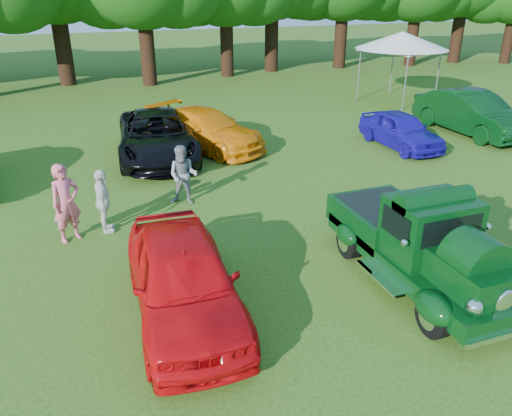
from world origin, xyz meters
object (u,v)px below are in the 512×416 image
object	(u,v)px
back_car_orange	(205,130)
canopy_tent	(402,41)
spectator_pink	(66,203)
spectator_grey	(183,175)
back_car_black	(158,135)
spectator_white	(103,201)
back_car_green	(471,113)
back_car_blue	(401,130)
hero_pickup	(420,244)
red_convertible	(183,278)

from	to	relation	value
back_car_orange	canopy_tent	distance (m)	12.49
spectator_pink	spectator_grey	distance (m)	3.27
back_car_black	spectator_white	xyz separation A→B (m)	(-2.25, -5.36, 0.03)
back_car_green	spectator_pink	distance (m)	16.08
back_car_orange	spectator_white	distance (m)	7.06
back_car_black	back_car_blue	world-z (taller)	back_car_black
spectator_white	hero_pickup	bearing A→B (deg)	-124.20
back_car_blue	spectator_white	world-z (taller)	spectator_white
back_car_black	back_car_orange	distance (m)	1.87
back_car_black	back_car_green	size ratio (longest dim) A/B	1.10
back_car_orange	back_car_green	xyz separation A→B (m)	(10.62, -1.73, 0.13)
red_convertible	spectator_white	distance (m)	4.14
hero_pickup	spectator_grey	bearing A→B (deg)	123.56
spectator_white	back_car_orange	bearing A→B (deg)	-32.20
back_car_blue	back_car_green	xyz separation A→B (m)	(3.74, 0.57, 0.19)
spectator_white	back_car_blue	bearing A→B (deg)	-69.41
back_car_black	spectator_grey	distance (m)	4.31
back_car_green	hero_pickup	bearing A→B (deg)	-138.53
back_car_black	back_car_blue	xyz separation A→B (m)	(8.70, -1.89, -0.13)
back_car_green	spectator_pink	world-z (taller)	spectator_pink
canopy_tent	back_car_green	bearing A→B (deg)	-97.20
spectator_white	canopy_tent	size ratio (longest dim) A/B	0.28
back_car_black	spectator_pink	xyz separation A→B (m)	(-3.08, -5.50, 0.17)
back_car_black	spectator_grey	xyz separation A→B (m)	(-0.04, -4.31, 0.05)
back_car_orange	spectator_grey	world-z (taller)	spectator_grey
back_car_orange	spectator_white	world-z (taller)	spectator_white
back_car_orange	spectator_white	size ratio (longest dim) A/B	3.04
red_convertible	back_car_orange	xyz separation A→B (m)	(2.99, 9.76, -0.06)
back_car_black	back_car_orange	xyz separation A→B (m)	(1.83, 0.41, -0.07)
red_convertible	spectator_pink	xyz separation A→B (m)	(-1.92, 3.85, 0.18)
back_car_black	spectator_pink	bearing A→B (deg)	-112.37
hero_pickup	spectator_pink	distance (m)	7.95
spectator_pink	canopy_tent	distance (m)	19.49
back_car_black	spectator_pink	world-z (taller)	spectator_pink
back_car_black	back_car_orange	size ratio (longest dim) A/B	1.14
hero_pickup	spectator_pink	bearing A→B (deg)	147.21
red_convertible	canopy_tent	xyz separation A→B (m)	(14.40, 14.30, 2.21)
red_convertible	spectator_grey	size ratio (longest dim) A/B	2.72
red_convertible	back_car_black	world-z (taller)	back_car_black
back_car_green	canopy_tent	bearing A→B (deg)	80.42
red_convertible	back_car_green	bearing A→B (deg)	33.16
hero_pickup	back_car_black	size ratio (longest dim) A/B	0.86
back_car_blue	canopy_tent	size ratio (longest dim) A/B	0.65
back_car_blue	spectator_white	distance (m)	11.48
back_car_blue	canopy_tent	xyz separation A→B (m)	(4.54, 6.85, 2.34)
hero_pickup	spectator_pink	xyz separation A→B (m)	(-6.69, 4.31, 0.13)
back_car_blue	back_car_black	bearing A→B (deg)	166.19
back_car_blue	spectator_pink	distance (m)	12.32
red_convertible	back_car_orange	bearing A→B (deg)	75.61
red_convertible	back_car_blue	bearing A→B (deg)	39.70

